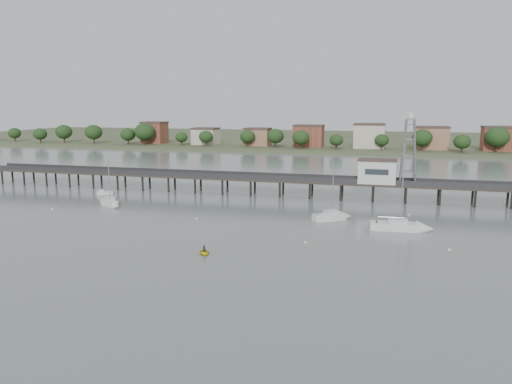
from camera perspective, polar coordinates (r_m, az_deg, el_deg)
ground_plane at (r=62.82m, az=-12.16°, el=-10.01°), size 500.00×500.00×0.00m
pier at (r=116.92m, az=1.27°, el=1.44°), size 150.00×5.00×5.50m
pier_building at (r=113.24m, az=13.67°, el=2.34°), size 8.40×5.40×5.30m
lattice_tower at (r=112.79m, az=17.07°, el=4.42°), size 3.20×3.20×15.50m
sailboat_d at (r=88.82m, az=16.95°, el=-3.86°), size 9.71×3.35×15.67m
sailboat_c at (r=94.01m, az=9.07°, el=-2.77°), size 7.08×5.88×12.00m
sailboat_b at (r=108.82m, az=-16.20°, el=-1.29°), size 6.06×4.85×10.28m
white_tender at (r=123.68m, az=-16.90°, el=-0.10°), size 3.97×2.86×1.42m
yellow_dinghy at (r=72.59m, az=-5.94°, el=-7.07°), size 2.01×1.46×2.77m
dinghy_occupant at (r=72.59m, az=-5.94°, el=-7.07°), size 0.81×1.20×0.27m
mooring_buoys at (r=88.81m, az=1.68°, el=-3.78°), size 75.96×25.13×0.39m
far_shore at (r=293.80m, az=9.79°, el=5.94°), size 500.00×170.00×10.40m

